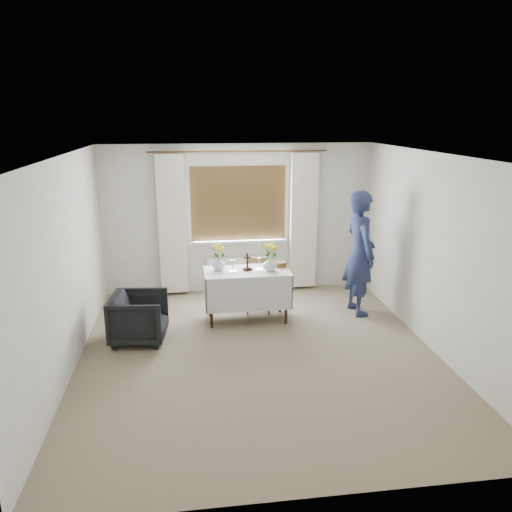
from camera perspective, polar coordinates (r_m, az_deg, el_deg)
The scene contains 12 objects.
ground at distance 6.47m, azimuth 0.35°, elevation -11.21°, with size 5.00×5.00×0.00m, color gray.
altar_table at distance 7.37m, azimuth -1.02°, elevation -4.52°, with size 1.24×0.64×0.76m, color silver.
wooden_chair at distance 7.71m, azimuth 0.27°, elevation -3.34°, with size 0.38×0.38×0.82m, color brown, non-canonical shape.
armchair at distance 6.90m, azimuth -13.23°, elevation -6.87°, with size 0.70×0.72×0.66m, color black.
person at distance 7.64m, azimuth 11.77°, elevation 0.32°, with size 0.69×0.45×1.89m, color navy.
radiator at distance 8.59m, azimuth -1.92°, elevation -2.10°, with size 1.10×0.10×0.60m, color white.
wooden_cross at distance 7.22m, azimuth -1.00°, elevation -0.66°, with size 0.12×0.09×0.26m, color black, non-canonical shape.
candlestick_left at distance 7.15m, azimuth -2.66°, elevation -0.39°, with size 0.11×0.11×0.37m, color white, non-canonical shape.
candlestick_right at distance 7.22m, azimuth 0.36°, elevation -0.17°, with size 0.11×0.11×0.38m, color white, non-canonical shape.
flower_vase_left at distance 7.26m, azimuth -4.28°, elevation -0.87°, with size 0.19×0.19×0.20m, color silver.
flower_vase_right at distance 7.21m, azimuth 1.63°, elevation -0.87°, with size 0.21×0.21×0.22m, color silver.
wicker_basket at distance 7.44m, azimuth 2.75°, elevation -0.92°, with size 0.20×0.20×0.07m, color brown.
Camera 1 is at (-0.82, -5.71, 2.94)m, focal length 35.00 mm.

